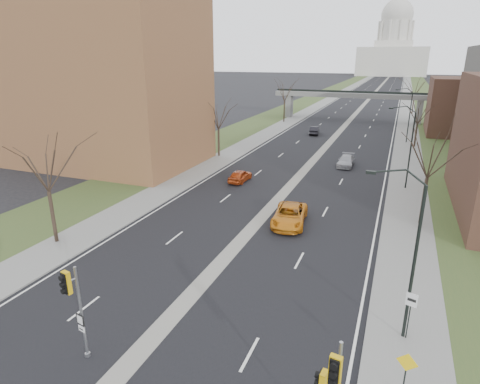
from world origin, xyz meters
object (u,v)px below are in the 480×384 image
Objects in this scene: speed_limit_sign at (410,308)px; warning_sign at (406,369)px; signal_pole_median at (74,298)px; car_right_mid at (346,161)px; car_left_near at (240,176)px; car_right_near at (290,215)px; car_left_far at (315,130)px.

speed_limit_sign reaches higher than warning_sign.
signal_pole_median reaches higher than warning_sign.
speed_limit_sign is at bearing -77.99° from car_right_mid.
speed_limit_sign is at bearing 130.81° from car_left_near.
speed_limit_sign reaches higher than car_left_near.
speed_limit_sign is at bearing 39.31° from signal_pole_median.
car_left_near is 0.71× the size of car_right_near.
signal_pole_median is 29.46m from car_left_near.
car_left_near is 32.31m from car_left_far.
speed_limit_sign reaches higher than car_left_far.
signal_pole_median reaches higher than car_right_mid.
car_right_mid is (1.88, 21.22, -0.10)m from car_right_near.
car_right_near is at bearing 91.19° from car_left_far.
car_right_near is 1.20× the size of car_right_mid.
speed_limit_sign is 0.64× the size of car_left_near.
warning_sign is 31.39m from car_left_near.
warning_sign is 0.49× the size of car_left_far.
car_left_near is 0.91× the size of car_left_far.
car_left_near is at bearing 123.39° from car_right_near.
car_right_near is (6.53, -42.10, 0.06)m from car_left_far.
warning_sign is (-0.14, -3.99, -0.36)m from speed_limit_sign.
car_left_far is (-15.82, 54.28, -1.15)m from speed_limit_sign.
warning_sign reaches higher than car_right_near.
car_right_mid is (-7.41, 33.39, -1.20)m from speed_limit_sign.
signal_pole_median is 14.45m from warning_sign.
car_left_far is 0.94× the size of car_right_mid.
signal_pole_median is at bearing 83.94° from car_left_far.
signal_pole_median is 61.46m from car_left_far.
car_right_near reaches higher than car_left_near.
warning_sign is 0.54× the size of car_left_near.
car_left_far is at bearing 104.18° from signal_pole_median.
car_right_mid is at bearing -130.11° from car_left_near.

